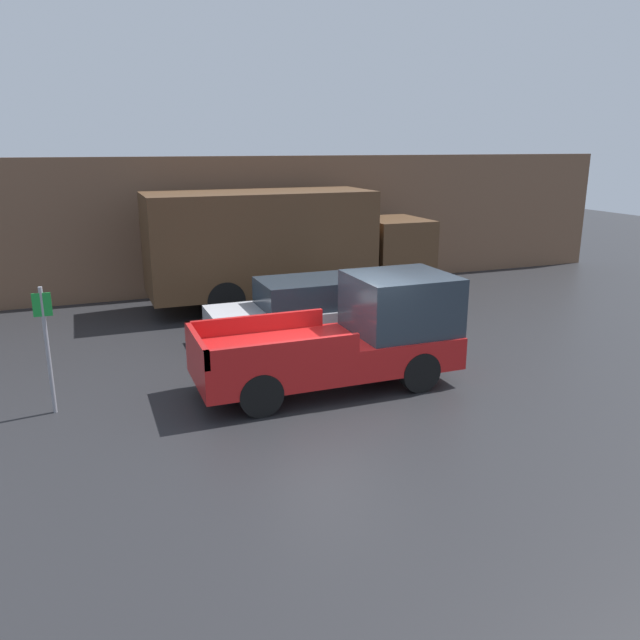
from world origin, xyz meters
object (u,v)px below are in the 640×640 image
at_px(pickup_truck, 352,336).
at_px(delivery_truck, 283,244).
at_px(car, 311,309).
at_px(parking_sign, 47,343).
at_px(newspaper_box, 290,272).

relative_size(pickup_truck, delivery_truck, 0.60).
distance_m(car, delivery_truck, 3.77).
bearing_deg(car, parking_sign, -157.42).
relative_size(car, newspaper_box, 4.29).
distance_m(car, parking_sign, 6.11).
height_order(parking_sign, newspaper_box, parking_sign).
xyz_separation_m(car, delivery_truck, (0.48, 3.60, 1.01)).
bearing_deg(newspaper_box, delivery_truck, -113.37).
bearing_deg(delivery_truck, car, -97.62).
relative_size(pickup_truck, parking_sign, 2.23).
distance_m(pickup_truck, parking_sign, 5.44).
distance_m(delivery_truck, parking_sign, 8.53).
relative_size(pickup_truck, car, 1.06).
xyz_separation_m(car, newspaper_box, (1.28, 5.44, -0.21)).
bearing_deg(newspaper_box, car, -103.21).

